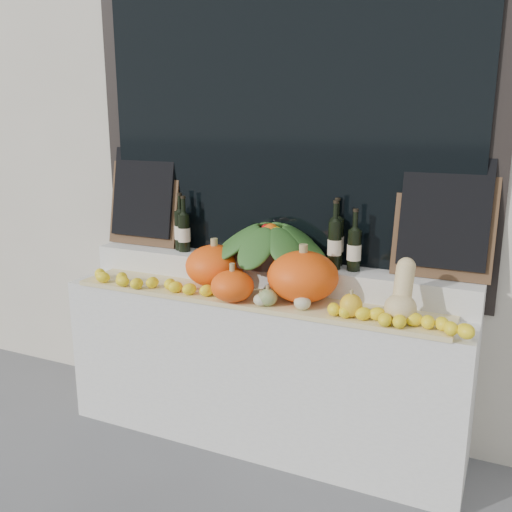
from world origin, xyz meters
TOP-DOWN VIEW (x-y plane):
  - storefront_facade at (0.00, 2.25)m, footprint 7.00×0.94m
  - display_sill at (0.00, 1.52)m, footprint 2.30×0.55m
  - rear_tier at (0.00, 1.68)m, footprint 2.30×0.25m
  - straw_bedding at (0.00, 1.40)m, footprint 2.10×0.32m
  - pumpkin_left at (-0.28, 1.49)m, footprint 0.42×0.42m
  - pumpkin_right at (0.27, 1.45)m, footprint 0.48×0.48m
  - pumpkin_center at (-0.06, 1.29)m, footprint 0.24×0.24m
  - butternut_squash at (0.80, 1.38)m, footprint 0.15×0.21m
  - decorative_gourds at (0.17, 1.30)m, footprint 0.76×0.15m
  - lemon_heap at (0.00, 1.29)m, footprint 2.20×0.16m
  - produce_bowl at (-0.00, 1.66)m, footprint 0.72×0.72m
  - wine_bottle_far_left at (-0.62, 1.69)m, footprint 0.08×0.08m
  - wine_bottle_near_left at (-0.58, 1.67)m, footprint 0.08×0.08m
  - wine_bottle_tall at (0.36, 1.74)m, footprint 0.08×0.08m
  - wine_bottle_near_right at (0.37, 1.66)m, footprint 0.08×0.08m
  - wine_bottle_far_right at (0.48, 1.67)m, footprint 0.08×0.08m
  - chalkboard_left at (-0.92, 1.74)m, footprint 0.50×0.15m
  - chalkboard_right at (0.92, 1.74)m, footprint 0.50×0.15m

SIDE VIEW (x-z plane):
  - display_sill at x=0.00m, z-range 0.00..0.88m
  - straw_bedding at x=0.00m, z-range 0.88..0.90m
  - lemon_heap at x=0.00m, z-range 0.91..0.97m
  - decorative_gourds at x=0.17m, z-range 0.88..1.03m
  - rear_tier at x=0.00m, z-range 0.88..1.04m
  - pumpkin_center at x=-0.06m, z-range 0.91..1.07m
  - pumpkin_left at x=-0.28m, z-range 0.91..1.14m
  - butternut_squash at x=0.80m, z-range 0.88..1.17m
  - pumpkin_right at x=0.27m, z-range 0.91..1.17m
  - produce_bowl at x=0.00m, z-range 1.03..1.26m
  - wine_bottle_far_right at x=0.48m, z-range 0.99..1.33m
  - wine_bottle_near_left at x=-0.58m, z-range 0.99..1.33m
  - wine_bottle_far_left at x=-0.62m, z-range 0.99..1.34m
  - wine_bottle_tall at x=0.36m, z-range 0.99..1.36m
  - wine_bottle_near_right at x=0.37m, z-range 0.99..1.37m
  - chalkboard_left at x=-0.92m, z-range 1.05..1.67m
  - chalkboard_right at x=0.92m, z-range 1.05..1.67m
  - storefront_facade at x=0.00m, z-range 0.00..4.50m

